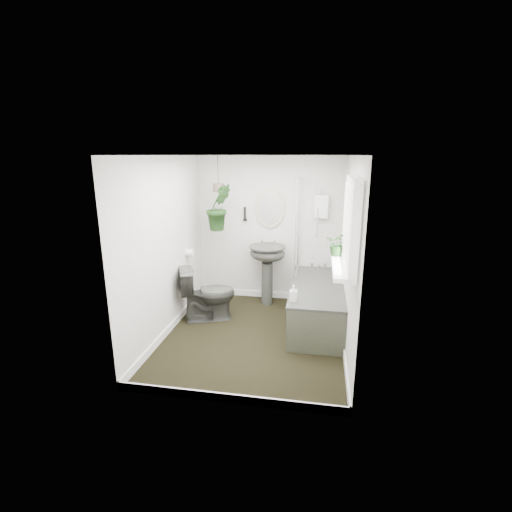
# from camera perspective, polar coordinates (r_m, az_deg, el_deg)

# --- Properties ---
(floor) EXTENTS (2.30, 2.80, 0.02)m
(floor) POSITION_cam_1_polar(r_m,az_deg,el_deg) (5.00, -0.30, -12.25)
(floor) COLOR black
(floor) RESTS_ON ground
(ceiling) EXTENTS (2.30, 2.80, 0.02)m
(ceiling) POSITION_cam_1_polar(r_m,az_deg,el_deg) (4.43, -0.35, 15.38)
(ceiling) COLOR white
(ceiling) RESTS_ON ground
(wall_back) EXTENTS (2.30, 0.02, 2.30)m
(wall_back) POSITION_cam_1_polar(r_m,az_deg,el_deg) (5.94, 2.10, 4.10)
(wall_back) COLOR white
(wall_back) RESTS_ON ground
(wall_front) EXTENTS (2.30, 0.02, 2.30)m
(wall_front) POSITION_cam_1_polar(r_m,az_deg,el_deg) (3.27, -4.74, -5.43)
(wall_front) COLOR white
(wall_front) RESTS_ON ground
(wall_left) EXTENTS (0.02, 2.80, 2.30)m
(wall_left) POSITION_cam_1_polar(r_m,az_deg,el_deg) (4.92, -13.75, 1.28)
(wall_left) COLOR white
(wall_left) RESTS_ON ground
(wall_right) EXTENTS (0.02, 2.80, 2.30)m
(wall_right) POSITION_cam_1_polar(r_m,az_deg,el_deg) (4.53, 14.28, 0.06)
(wall_right) COLOR white
(wall_right) RESTS_ON ground
(skirting) EXTENTS (2.30, 2.80, 0.10)m
(skirting) POSITION_cam_1_polar(r_m,az_deg,el_deg) (4.97, -0.30, -11.64)
(skirting) COLOR white
(skirting) RESTS_ON floor
(bathtub) EXTENTS (0.72, 1.72, 0.58)m
(bathtub) POSITION_cam_1_polar(r_m,az_deg,el_deg) (5.26, 9.35, -7.40)
(bathtub) COLOR #31322D
(bathtub) RESTS_ON floor
(bath_screen) EXTENTS (0.04, 0.72, 1.40)m
(bath_screen) POSITION_cam_1_polar(r_m,az_deg,el_deg) (5.46, 6.41, 4.40)
(bath_screen) COLOR silver
(bath_screen) RESTS_ON bathtub
(shower_box) EXTENTS (0.20, 0.10, 0.35)m
(shower_box) POSITION_cam_1_polar(r_m,az_deg,el_deg) (5.75, 10.03, 7.55)
(shower_box) COLOR white
(shower_box) RESTS_ON wall_back
(oval_mirror) EXTENTS (0.46, 0.03, 0.62)m
(oval_mirror) POSITION_cam_1_polar(r_m,az_deg,el_deg) (5.84, 2.17, 7.39)
(oval_mirror) COLOR #BBB391
(oval_mirror) RESTS_ON wall_back
(wall_sconce) EXTENTS (0.04, 0.04, 0.22)m
(wall_sconce) POSITION_cam_1_polar(r_m,az_deg,el_deg) (5.91, -1.72, 6.51)
(wall_sconce) COLOR black
(wall_sconce) RESTS_ON wall_back
(toilet_roll_holder) EXTENTS (0.11, 0.11, 0.11)m
(toilet_roll_holder) POSITION_cam_1_polar(r_m,az_deg,el_deg) (5.58, -10.20, 0.50)
(toilet_roll_holder) COLOR white
(toilet_roll_holder) RESTS_ON wall_left
(window_recess) EXTENTS (0.08, 1.00, 0.90)m
(window_recess) POSITION_cam_1_polar(r_m,az_deg,el_deg) (3.73, 14.43, 4.73)
(window_recess) COLOR white
(window_recess) RESTS_ON wall_right
(window_sill) EXTENTS (0.18, 1.00, 0.04)m
(window_sill) POSITION_cam_1_polar(r_m,az_deg,el_deg) (3.82, 12.97, -1.41)
(window_sill) COLOR white
(window_sill) RESTS_ON wall_right
(window_blinds) EXTENTS (0.01, 0.86, 0.76)m
(window_blinds) POSITION_cam_1_polar(r_m,az_deg,el_deg) (3.73, 13.74, 4.77)
(window_blinds) COLOR white
(window_blinds) RESTS_ON wall_right
(toilet) EXTENTS (0.87, 0.69, 0.78)m
(toilet) POSITION_cam_1_polar(r_m,az_deg,el_deg) (5.36, -7.40, -5.74)
(toilet) COLOR #31322D
(toilet) RESTS_ON floor
(pedestal_sink) EXTENTS (0.64, 0.57, 0.95)m
(pedestal_sink) POSITION_cam_1_polar(r_m,az_deg,el_deg) (5.83, 1.73, -2.96)
(pedestal_sink) COLOR #31322D
(pedestal_sink) RESTS_ON floor
(sill_plant) EXTENTS (0.30, 0.28, 0.26)m
(sill_plant) POSITION_cam_1_polar(r_m,az_deg,el_deg) (4.07, 12.47, 1.82)
(sill_plant) COLOR black
(sill_plant) RESTS_ON window_sill
(hanging_plant) EXTENTS (0.49, 0.47, 0.69)m
(hanging_plant) POSITION_cam_1_polar(r_m,az_deg,el_deg) (5.57, -5.73, 7.47)
(hanging_plant) COLOR black
(hanging_plant) RESTS_ON ceiling
(soap_bottle) EXTENTS (0.10, 0.10, 0.20)m
(soap_bottle) POSITION_cam_1_polar(r_m,az_deg,el_deg) (4.54, 5.77, -5.73)
(soap_bottle) COLOR black
(soap_bottle) RESTS_ON bathtub
(hanging_pot) EXTENTS (0.16, 0.16, 0.12)m
(hanging_pot) POSITION_cam_1_polar(r_m,az_deg,el_deg) (5.54, -5.81, 10.40)
(hanging_pot) COLOR brown
(hanging_pot) RESTS_ON ceiling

